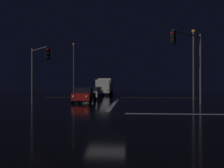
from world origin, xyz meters
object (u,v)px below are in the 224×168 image
object	(u,v)px
sedan_red	(84,95)
traffic_signal_nw	(39,64)
sedan_white	(93,93)
traffic_signal_ne	(190,54)
sedan_blue	(96,92)
streetlamp_right_near	(193,59)
streetlamp_left_far	(74,65)
box_truck	(105,86)

from	to	relation	value
sedan_red	traffic_signal_nw	bearing A→B (deg)	-148.62
sedan_white	traffic_signal_nw	size ratio (longest dim) A/B	0.77
traffic_signal_nw	traffic_signal_ne	size ratio (longest dim) A/B	0.83
sedan_blue	traffic_signal_nw	size ratio (longest dim) A/B	0.77
sedan_white	traffic_signal_nw	world-z (taller)	traffic_signal_nw
streetlamp_right_near	streetlamp_left_far	xyz separation A→B (m)	(-18.16, 16.00, 0.75)
sedan_blue	box_truck	distance (m)	7.99
sedan_white	traffic_signal_ne	xyz separation A→B (m)	(10.41, -8.90, 3.89)
sedan_red	streetlamp_right_near	xyz separation A→B (m)	(12.34, 3.83, 4.10)
sedan_red	traffic_signal_ne	xyz separation A→B (m)	(10.34, -2.67, 3.89)
traffic_signal_nw	streetlamp_left_far	distance (m)	22.43
traffic_signal_ne	streetlamp_right_near	distance (m)	6.81
sedan_blue	streetlamp_left_far	world-z (taller)	streetlamp_left_far
streetlamp_right_near	streetlamp_left_far	size ratio (longest dim) A/B	0.85
sedan_white	streetlamp_right_near	xyz separation A→B (m)	(12.42, -2.40, 4.10)
sedan_red	sedan_white	world-z (taller)	same
traffic_signal_nw	sedan_blue	bearing A→B (deg)	76.05
sedan_blue	traffic_signal_ne	xyz separation A→B (m)	(10.76, -14.73, 3.89)
box_truck	streetlamp_left_far	bearing A→B (deg)	-178.65
traffic_signal_nw	traffic_signal_ne	distance (m)	14.39
traffic_signal_ne	streetlamp_right_near	xyz separation A→B (m)	(2.01, 6.51, 0.21)
box_truck	traffic_signal_ne	xyz separation A→B (m)	(10.19, -22.65, 2.98)
sedan_red	box_truck	bearing A→B (deg)	89.59
box_truck	streetlamp_left_far	world-z (taller)	streetlamp_left_far
streetlamp_right_near	traffic_signal_nw	bearing A→B (deg)	-158.99
sedan_white	traffic_signal_ne	distance (m)	14.24
sedan_red	sedan_blue	size ratio (longest dim) A/B	1.00
sedan_red	box_truck	world-z (taller)	box_truck
traffic_signal_ne	streetlamp_left_far	world-z (taller)	streetlamp_left_far
streetlamp_left_far	sedan_blue	bearing A→B (deg)	-55.24
sedan_white	box_truck	distance (m)	13.78
sedan_blue	traffic_signal_nw	world-z (taller)	traffic_signal_nw
streetlamp_right_near	traffic_signal_ne	bearing A→B (deg)	-107.13
traffic_signal_ne	sedan_red	bearing A→B (deg)	165.50
box_truck	streetlamp_right_near	world-z (taller)	streetlamp_right_near
sedan_blue	box_truck	world-z (taller)	box_truck
box_truck	traffic_signal_nw	distance (m)	22.92
sedan_red	streetlamp_left_far	distance (m)	21.23
sedan_white	streetlamp_left_far	size ratio (longest dim) A/B	0.44
sedan_white	traffic_signal_nw	distance (m)	10.02
traffic_signal_ne	sedan_blue	bearing A→B (deg)	126.14
sedan_blue	sedan_red	bearing A→B (deg)	-87.99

